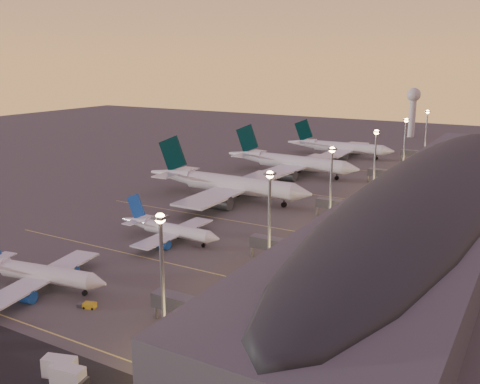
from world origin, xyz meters
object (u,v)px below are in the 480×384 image
airliner_wide_near (226,184)px  airliner_narrow_north (169,229)px  baggage_tug_a (87,305)px  airliner_wide_mid (290,162)px  baggage_tug_b (197,308)px  catering_truck_b (70,378)px  catering_truck_a (62,368)px  radar_tower (413,104)px  airliner_narrow_south (35,273)px  airliner_wide_far (339,147)px

airliner_wide_near → airliner_narrow_north: bearing=-78.0°
baggage_tug_a → airliner_wide_mid: bearing=80.2°
baggage_tug_b → catering_truck_b: catering_truck_b is taller
airliner_wide_near → catering_truck_a: 118.08m
catering_truck_b → baggage_tug_b: bearing=75.6°
baggage_tug_a → radar_tower: bearing=72.2°
airliner_wide_near → baggage_tug_a: (22.35, -91.70, -5.18)m
airliner_narrow_south → radar_tower: size_ratio=1.16×
airliner_narrow_north → radar_tower: radar_tower is taller
airliner_wide_near → radar_tower: bearing=83.6°
airliner_narrow_south → catering_truck_a: (32.82, -22.05, -1.91)m
airliner_narrow_north → radar_tower: size_ratio=1.06×
airliner_narrow_north → catering_truck_a: airliner_narrow_north is taller
baggage_tug_b → catering_truck_a: 31.22m
airliner_wide_near → airliner_wide_mid: (1.89, 52.50, -0.24)m
airliner_wide_mid → airliner_wide_far: airliner_wide_mid is taller
catering_truck_b → airliner_narrow_south: bearing=136.8°
airliner_narrow_south → baggage_tug_b: airliner_narrow_south is taller
airliner_narrow_north → baggage_tug_a: size_ratio=8.20×
airliner_narrow_north → baggage_tug_b: (32.31, -32.79, -2.72)m
radar_tower → catering_truck_b: radar_tower is taller
airliner_wide_mid → baggage_tug_b: 140.01m
airliner_wide_near → catering_truck_b: bearing=-70.6°
airliner_narrow_north → airliner_wide_far: size_ratio=0.58×
airliner_narrow_north → catering_truck_b: bearing=-64.7°
airliner_narrow_south → catering_truck_b: size_ratio=5.91×
radar_tower → baggage_tug_a: 294.54m
airliner_wide_near → baggage_tug_a: bearing=-76.6°
airliner_narrow_north → airliner_wide_mid: bearing=95.4°
baggage_tug_b → catering_truck_a: size_ratio=0.55×
airliner_narrow_south → baggage_tug_a: airliner_narrow_south is taller
airliner_narrow_south → airliner_narrow_north: airliner_narrow_south is taller
airliner_wide_far → catering_truck_a: size_ratio=9.22×
airliner_wide_mid → baggage_tug_a: airliner_wide_mid is taller
airliner_wide_near → radar_tower: 203.86m
airliner_wide_near → catering_truck_a: bearing=-71.9°
airliner_wide_far → catering_truck_b: 223.33m
airliner_narrow_south → baggage_tug_b: size_ratio=10.68×
radar_tower → baggage_tug_b: bearing=-85.7°
baggage_tug_a → airliner_wide_near: bearing=85.8°
airliner_wide_far → radar_tower: radar_tower is taller
airliner_narrow_north → baggage_tug_a: bearing=-74.3°
airliner_narrow_north → airliner_wide_mid: 101.37m
airliner_wide_near → airliner_wide_mid: 52.53m
baggage_tug_b → airliner_wide_far: bearing=62.6°
airliner_narrow_south → catering_truck_a: bearing=-43.8°
catering_truck_a → radar_tower: bearing=75.1°
airliner_wide_mid → radar_tower: bearing=85.9°
catering_truck_a → catering_truck_b: 3.58m
airliner_wide_mid → radar_tower: (19.75, 149.57, 16.40)m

